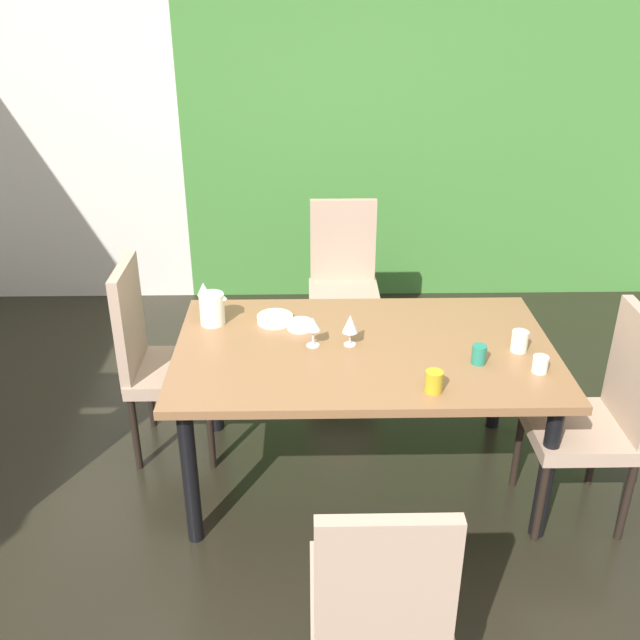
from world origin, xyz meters
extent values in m
cube|color=black|center=(0.00, 0.00, -0.01)|extent=(5.61, 5.44, 0.02)
cube|color=silver|center=(-1.81, 2.67, 1.39)|extent=(1.99, 0.10, 2.79)
cube|color=#417D33|center=(0.99, 2.67, 1.39)|extent=(3.63, 0.10, 2.79)
cube|color=brown|center=(0.34, 0.38, 0.73)|extent=(1.75, 1.06, 0.04)
cylinder|color=black|center=(-0.44, 0.80, 0.35)|extent=(0.07, 0.07, 0.71)
cylinder|color=black|center=(1.12, 0.80, 0.35)|extent=(0.07, 0.07, 0.71)
cylinder|color=black|center=(-0.44, -0.05, 0.35)|extent=(0.07, 0.07, 0.71)
cylinder|color=black|center=(1.12, -0.05, 0.35)|extent=(0.07, 0.07, 0.71)
cube|color=tan|center=(1.29, 0.10, 0.46)|extent=(0.44, 0.44, 0.07)
cube|color=tan|center=(1.49, 0.10, 0.74)|extent=(0.05, 0.42, 0.57)
cylinder|color=black|center=(1.10, -0.09, 0.21)|extent=(0.04, 0.04, 0.42)
cylinder|color=black|center=(1.10, 0.29, 0.21)|extent=(0.04, 0.04, 0.42)
cylinder|color=black|center=(1.48, -0.09, 0.21)|extent=(0.04, 0.04, 0.42)
cylinder|color=black|center=(1.48, 0.29, 0.21)|extent=(0.04, 0.04, 0.42)
cube|color=tan|center=(0.31, 1.57, 0.46)|extent=(0.44, 0.44, 0.07)
cube|color=tan|center=(0.31, 1.77, 0.74)|extent=(0.42, 0.05, 0.57)
cylinder|color=black|center=(0.50, 1.38, 0.21)|extent=(0.04, 0.04, 0.42)
cylinder|color=black|center=(0.12, 1.38, 0.21)|extent=(0.04, 0.04, 0.42)
cylinder|color=black|center=(0.50, 1.76, 0.21)|extent=(0.04, 0.04, 0.42)
cylinder|color=black|center=(0.12, 1.76, 0.21)|extent=(0.04, 0.04, 0.42)
cube|color=tan|center=(-0.61, 0.65, 0.46)|extent=(0.44, 0.44, 0.07)
cube|color=tan|center=(-0.81, 0.65, 0.75)|extent=(0.05, 0.42, 0.59)
cylinder|color=black|center=(-0.42, 0.84, 0.21)|extent=(0.04, 0.04, 0.42)
cylinder|color=black|center=(-0.42, 0.46, 0.21)|extent=(0.04, 0.04, 0.42)
cylinder|color=black|center=(-0.80, 0.84, 0.21)|extent=(0.04, 0.04, 0.42)
cylinder|color=black|center=(-0.80, 0.46, 0.21)|extent=(0.04, 0.04, 0.42)
cube|color=tan|center=(0.30, -0.82, 0.46)|extent=(0.44, 0.44, 0.07)
cube|color=tan|center=(0.30, -1.02, 0.71)|extent=(0.42, 0.05, 0.51)
cylinder|color=black|center=(0.11, -0.63, 0.21)|extent=(0.04, 0.04, 0.42)
cylinder|color=black|center=(0.49, -0.63, 0.21)|extent=(0.04, 0.04, 0.42)
cylinder|color=silver|center=(0.10, 0.39, 0.75)|extent=(0.06, 0.06, 0.00)
cylinder|color=silver|center=(0.10, 0.39, 0.79)|extent=(0.01, 0.01, 0.08)
cone|color=silver|center=(0.10, 0.39, 0.86)|extent=(0.07, 0.07, 0.06)
cylinder|color=silver|center=(0.27, 0.39, 0.75)|extent=(0.06, 0.06, 0.00)
cylinder|color=silver|center=(0.27, 0.39, 0.78)|extent=(0.01, 0.01, 0.06)
cone|color=silver|center=(0.27, 0.39, 0.86)|extent=(0.07, 0.07, 0.09)
cylinder|color=silver|center=(-0.45, 0.78, 0.75)|extent=(0.06, 0.06, 0.00)
cylinder|color=silver|center=(-0.45, 0.78, 0.79)|extent=(0.01, 0.01, 0.08)
cone|color=silver|center=(-0.45, 0.78, 0.87)|extent=(0.07, 0.07, 0.07)
cylinder|color=silver|center=(0.04, 0.56, 0.77)|extent=(0.13, 0.13, 0.04)
cylinder|color=white|center=(-0.08, 0.64, 0.77)|extent=(0.18, 0.18, 0.04)
cylinder|color=silver|center=(1.04, 0.32, 0.80)|extent=(0.08, 0.08, 0.10)
cylinder|color=white|center=(1.08, 0.13, 0.79)|extent=(0.07, 0.07, 0.07)
cylinder|color=#B3981E|center=(0.60, -0.02, 0.80)|extent=(0.07, 0.07, 0.09)
cylinder|color=#237860|center=(0.83, 0.21, 0.79)|extent=(0.06, 0.06, 0.09)
cylinder|color=white|center=(-0.39, 0.63, 0.83)|extent=(0.12, 0.12, 0.16)
cone|color=white|center=(-0.33, 0.63, 0.89)|extent=(0.04, 0.04, 0.03)
camera|label=1|loc=(0.08, -2.52, 2.33)|focal=40.00mm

